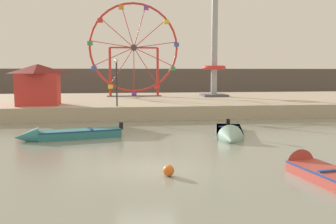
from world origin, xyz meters
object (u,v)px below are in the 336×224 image
object	(u,v)px
motorboat_teal_painted	(64,134)
motorboat_faded_red	(312,169)
drop_tower_steel_tower	(214,55)
motorboat_seafoam	(230,135)
ferris_wheel_red_frame	(134,50)
carnival_booth_red_striped	(38,84)
promenade_lamp_near	(117,75)
mooring_buoy_orange	(169,170)

from	to	relation	value
motorboat_teal_painted	motorboat_faded_red	size ratio (longest dim) A/B	1.54
drop_tower_steel_tower	motorboat_faded_red	bearing A→B (deg)	-96.72
motorboat_seafoam	ferris_wheel_red_frame	size ratio (longest dim) A/B	0.55
motorboat_teal_painted	drop_tower_steel_tower	distance (m)	24.06
ferris_wheel_red_frame	carnival_booth_red_striped	size ratio (longest dim) A/B	2.79
drop_tower_steel_tower	carnival_booth_red_striped	xyz separation A→B (m)	(-17.42, -8.79, -2.90)
promenade_lamp_near	mooring_buoy_orange	bearing A→B (deg)	-82.86
motorboat_teal_painted	promenade_lamp_near	world-z (taller)	promenade_lamp_near
drop_tower_steel_tower	promenade_lamp_near	size ratio (longest dim) A/B	3.30
motorboat_faded_red	promenade_lamp_near	world-z (taller)	promenade_lamp_near
drop_tower_steel_tower	mooring_buoy_orange	size ratio (longest dim) A/B	28.85
motorboat_faded_red	carnival_booth_red_striped	size ratio (longest dim) A/B	1.08
motorboat_teal_painted	motorboat_faded_red	bearing A→B (deg)	126.75
motorboat_teal_painted	mooring_buoy_orange	size ratio (longest dim) A/B	14.20
motorboat_seafoam	promenade_lamp_near	size ratio (longest dim) A/B	1.50
drop_tower_steel_tower	promenade_lamp_near	bearing A→B (deg)	-135.53
mooring_buoy_orange	promenade_lamp_near	bearing A→B (deg)	97.14
motorboat_seafoam	mooring_buoy_orange	size ratio (longest dim) A/B	13.11
motorboat_faded_red	drop_tower_steel_tower	distance (m)	28.54
mooring_buoy_orange	carnival_booth_red_striped	bearing A→B (deg)	115.07
promenade_lamp_near	motorboat_faded_red	bearing A→B (deg)	-66.09
promenade_lamp_near	mooring_buoy_orange	distance (m)	17.03
carnival_booth_red_striped	mooring_buoy_orange	xyz separation A→B (m)	(8.62, -18.43, -2.71)
carnival_booth_red_striped	promenade_lamp_near	bearing A→B (deg)	-18.35
ferris_wheel_red_frame	drop_tower_steel_tower	bearing A→B (deg)	-7.57
motorboat_seafoam	drop_tower_steel_tower	world-z (taller)	drop_tower_steel_tower
carnival_booth_red_striped	mooring_buoy_orange	distance (m)	20.52
ferris_wheel_red_frame	carnival_booth_red_striped	bearing A→B (deg)	-130.08
ferris_wheel_red_frame	carnival_booth_red_striped	xyz separation A→B (m)	(-8.41, -9.99, -3.49)
motorboat_faded_red	drop_tower_steel_tower	world-z (taller)	drop_tower_steel_tower
motorboat_faded_red	ferris_wheel_red_frame	size ratio (longest dim) A/B	0.39
motorboat_seafoam	promenade_lamp_near	world-z (taller)	promenade_lamp_near
carnival_booth_red_striped	drop_tower_steel_tower	bearing A→B (deg)	24.44
motorboat_teal_painted	motorboat_seafoam	distance (m)	9.88
motorboat_teal_painted	motorboat_faded_red	xyz separation A→B (m)	(10.64, -8.97, -0.04)
motorboat_faded_red	mooring_buoy_orange	distance (m)	5.55
carnival_booth_red_striped	ferris_wheel_red_frame	bearing A→B (deg)	47.57
motorboat_faded_red	promenade_lamp_near	bearing A→B (deg)	16.08
drop_tower_steel_tower	mooring_buoy_orange	distance (m)	29.15
ferris_wheel_red_frame	promenade_lamp_near	xyz separation A→B (m)	(-1.86, -11.87, -2.76)
motorboat_seafoam	carnival_booth_red_striped	bearing A→B (deg)	-114.09
motorboat_teal_painted	carnival_booth_red_striped	distance (m)	10.95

